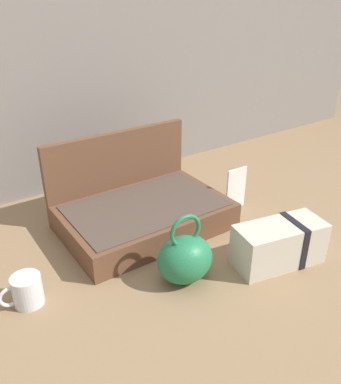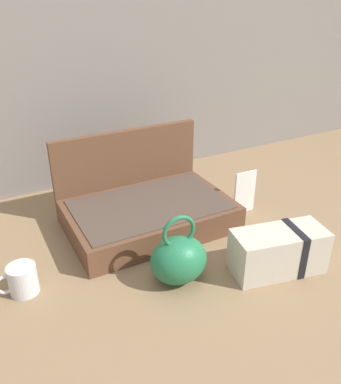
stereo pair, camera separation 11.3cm
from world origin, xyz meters
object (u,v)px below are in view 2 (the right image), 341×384
Objects in this scene: coffee_mug at (22,280)px; open_suitcase at (145,206)px; teal_pouch_handbag at (179,259)px; cream_toiletry_bag at (279,251)px; info_card_left at (245,192)px.

open_suitcase is at bearing 21.47° from coffee_mug.
teal_pouch_handbag reaches higher than coffee_mug.
info_card_left is (0.12, 0.31, 0.02)m from cream_toiletry_bag.
cream_toiletry_bag reaches higher than coffee_mug.
info_card_left is at bearing 69.40° from cream_toiletry_bag.
teal_pouch_handbag is at bearing 161.48° from cream_toiletry_bag.
coffee_mug is at bearing -173.07° from info_card_left.
open_suitcase reaches higher than cream_toiletry_bag.
info_card_left is at bearing 5.44° from coffee_mug.
cream_toiletry_bag is at bearing -61.40° from open_suitcase.
open_suitcase is at bearing 165.62° from info_card_left.
cream_toiletry_bag is 2.55× the size of coffee_mug.
cream_toiletry_bag is 0.33m from info_card_left.
teal_pouch_handbag is 0.28m from cream_toiletry_bag.
open_suitcase is 0.46m from cream_toiletry_bag.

